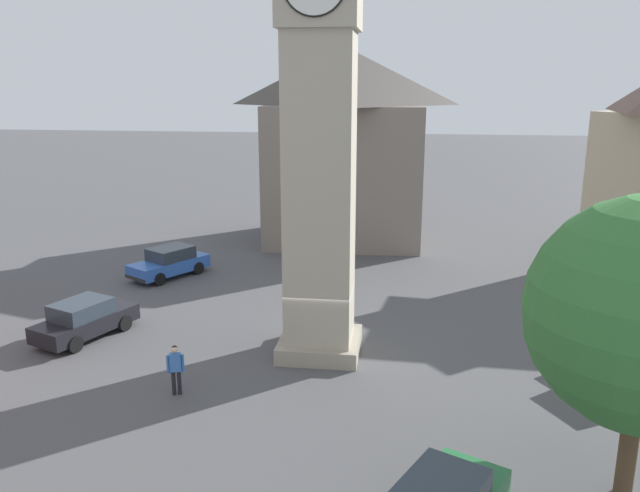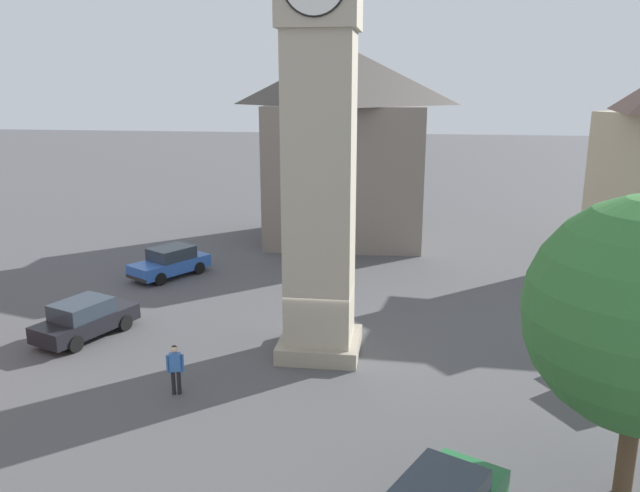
{
  "view_description": "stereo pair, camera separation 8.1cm",
  "coord_description": "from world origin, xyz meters",
  "px_view_note": "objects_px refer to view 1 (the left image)",
  "views": [
    {
      "loc": [
        2.9,
        -21.89,
        9.87
      ],
      "look_at": [
        0.0,
        0.0,
        4.09
      ],
      "focal_mm": 35.84,
      "sensor_mm": 36.0,
      "label": 1
    },
    {
      "loc": [
        2.98,
        -21.88,
        9.87
      ],
      "look_at": [
        0.0,
        0.0,
        4.09
      ],
      "focal_mm": 35.84,
      "sensor_mm": 36.0,
      "label": 2
    }
  ],
  "objects_px": {
    "clock_tower": "(320,18)",
    "car_white_side": "(85,319)",
    "car_red_corner": "(631,366)",
    "pedestrian": "(175,365)",
    "building_shop_left": "(344,144)",
    "car_silver_kerb": "(169,262)"
  },
  "relations": [
    {
      "from": "clock_tower",
      "to": "car_white_side",
      "type": "xyz_separation_m",
      "value": [
        -9.34,
        0.17,
        -11.06
      ]
    },
    {
      "from": "car_red_corner",
      "to": "pedestrian",
      "type": "distance_m",
      "value": 14.86
    },
    {
      "from": "clock_tower",
      "to": "building_shop_left",
      "type": "height_order",
      "value": "clock_tower"
    },
    {
      "from": "car_red_corner",
      "to": "building_shop_left",
      "type": "height_order",
      "value": "building_shop_left"
    },
    {
      "from": "pedestrian",
      "to": "building_shop_left",
      "type": "relative_size",
      "value": 0.14
    },
    {
      "from": "car_silver_kerb",
      "to": "car_white_side",
      "type": "bearing_deg",
      "value": -92.9
    },
    {
      "from": "car_red_corner",
      "to": "car_white_side",
      "type": "xyz_separation_m",
      "value": [
        -19.86,
        1.64,
        0.0
      ]
    },
    {
      "from": "car_red_corner",
      "to": "car_white_side",
      "type": "distance_m",
      "value": 19.92
    },
    {
      "from": "car_silver_kerb",
      "to": "building_shop_left",
      "type": "relative_size",
      "value": 0.37
    },
    {
      "from": "clock_tower",
      "to": "pedestrian",
      "type": "distance_m",
      "value": 12.22
    },
    {
      "from": "car_red_corner",
      "to": "building_shop_left",
      "type": "xyz_separation_m",
      "value": [
        -11.34,
        18.9,
        5.24
      ]
    },
    {
      "from": "building_shop_left",
      "to": "pedestrian",
      "type": "bearing_deg",
      "value": -98.86
    },
    {
      "from": "pedestrian",
      "to": "building_shop_left",
      "type": "bearing_deg",
      "value": 81.14
    },
    {
      "from": "car_silver_kerb",
      "to": "building_shop_left",
      "type": "xyz_separation_m",
      "value": [
        8.11,
        9.09,
        5.24
      ]
    },
    {
      "from": "car_silver_kerb",
      "to": "car_white_side",
      "type": "height_order",
      "value": "same"
    },
    {
      "from": "car_silver_kerb",
      "to": "car_white_side",
      "type": "relative_size",
      "value": 0.99
    },
    {
      "from": "car_white_side",
      "to": "building_shop_left",
      "type": "xyz_separation_m",
      "value": [
        8.52,
        17.26,
        5.24
      ]
    },
    {
      "from": "car_silver_kerb",
      "to": "car_red_corner",
      "type": "distance_m",
      "value": 21.78
    },
    {
      "from": "clock_tower",
      "to": "building_shop_left",
      "type": "bearing_deg",
      "value": 92.71
    },
    {
      "from": "clock_tower",
      "to": "pedestrian",
      "type": "xyz_separation_m",
      "value": [
        -4.15,
        -3.9,
        -10.81
      ]
    },
    {
      "from": "pedestrian",
      "to": "car_red_corner",
      "type": "bearing_deg",
      "value": 9.42
    },
    {
      "from": "car_white_side",
      "to": "car_red_corner",
      "type": "bearing_deg",
      "value": -4.71
    }
  ]
}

